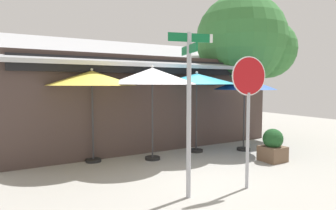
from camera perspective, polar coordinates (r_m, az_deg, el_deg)
ground_plane at (r=7.83m, az=3.78°, el=-12.71°), size 28.00×28.00×0.10m
cafe_building at (r=11.97m, az=-7.64°, el=1.36°), size 9.93×6.05×4.33m
street_sign_post at (r=5.59m, az=4.14°, el=1.20°), size 0.87×0.81×3.19m
stop_sign at (r=6.32m, az=15.47°, el=1.71°), size 0.81×0.15×2.79m
patio_umbrella_mustard_left at (r=8.46m, az=-14.65°, el=5.01°), size 2.50×2.50×2.66m
patio_umbrella_ivory_center at (r=8.46m, az=-3.09°, el=5.58°), size 2.58×2.58×2.76m
patio_umbrella_teal_right at (r=9.47m, az=5.62°, el=5.00°), size 2.66×2.66×2.63m
patio_umbrella_royal_blue_far_right at (r=9.97m, az=14.75°, el=3.92°), size 2.06×2.06×2.49m
shade_tree at (r=12.31m, az=15.13°, el=11.76°), size 3.94×3.58×5.77m
sidewalk_planter at (r=8.97m, az=19.79°, el=-7.50°), size 0.63×0.63×0.94m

